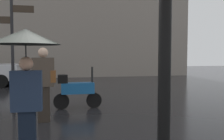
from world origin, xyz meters
The scene contains 4 objects.
pedestrian_with_umbrella centered at (-0.66, 1.26, 1.58)m, with size 1.02×1.02×1.96m.
pedestrian_with_bag centered at (-0.54, 3.38, 0.99)m, with size 0.54×0.24×1.76m.
parked_scooter centered at (0.29, 4.66, 0.56)m, with size 1.42×0.32×1.23m.
street_signpost centered at (-1.38, 4.29, 1.84)m, with size 1.08×0.08×3.04m.
Camera 1 is at (-0.18, -2.55, 1.57)m, focal length 39.24 mm.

